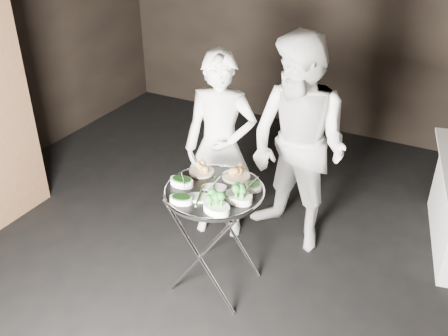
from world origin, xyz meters
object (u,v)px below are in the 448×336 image
at_px(serving_tray, 214,191).
at_px(waiter_left, 220,148).
at_px(waiter_right, 298,147).
at_px(tray_stand, 215,234).

xyz_separation_m(serving_tray, waiter_left, (-0.30, 0.65, -0.03)).
bearing_deg(serving_tray, waiter_right, 68.39).
distance_m(serving_tray, waiter_right, 0.87).
xyz_separation_m(tray_stand, waiter_right, (0.32, 0.80, 0.43)).
relative_size(tray_stand, waiter_right, 0.47).
bearing_deg(tray_stand, serving_tray, -90.00).
xyz_separation_m(tray_stand, serving_tray, (0.00, -0.00, 0.37)).
bearing_deg(waiter_left, tray_stand, -82.09).
distance_m(tray_stand, serving_tray, 0.37).
distance_m(waiter_left, waiter_right, 0.64).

